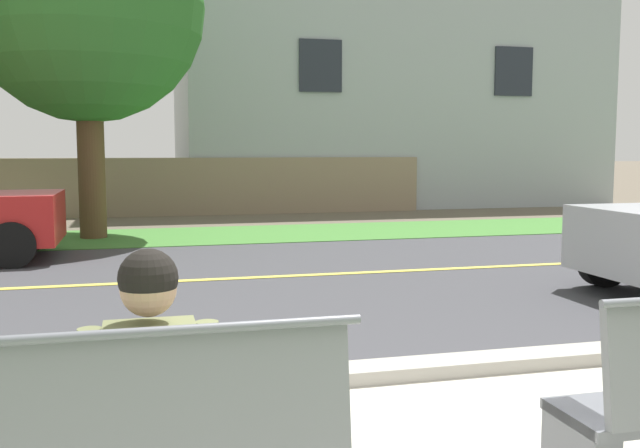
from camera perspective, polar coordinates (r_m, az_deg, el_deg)
ground_plane at (r=10.49m, az=-7.11°, el=-2.91°), size 140.00×140.00×0.00m
curb_edge at (r=5.06m, az=1.30°, el=-11.99°), size 44.00×0.30×0.11m
street_asphalt at (r=9.02m, az=-5.88°, el=-4.32°), size 52.00×8.00×0.01m
road_centre_line at (r=9.02m, az=-5.88°, el=-4.29°), size 48.00×0.14×0.01m
far_verge_grass at (r=13.51m, az=-8.78°, el=-0.90°), size 48.00×2.80×0.02m
seated_person_olive at (r=2.95m, az=-13.34°, el=-12.82°), size 0.52×0.68×1.25m
garden_wall at (r=17.70m, az=-12.45°, el=2.90°), size 13.00×0.36×1.40m
house_across_street at (r=22.18m, az=4.77°, el=11.37°), size 12.89×6.91×7.30m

